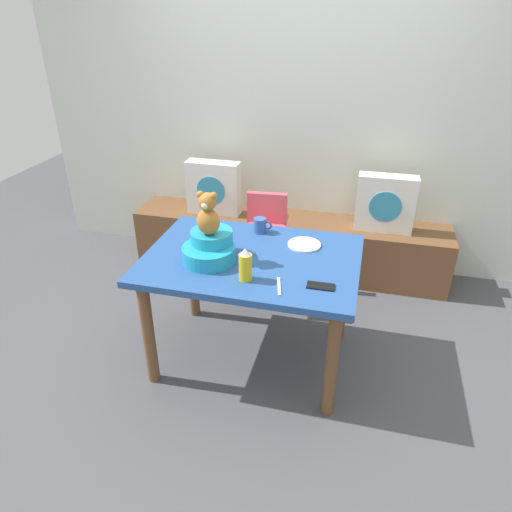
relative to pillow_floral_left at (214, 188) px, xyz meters
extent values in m
plane|color=#4C4C51|center=(0.63, -1.17, -0.68)|extent=(8.00, 8.00, 0.00)
cube|color=silver|center=(0.63, 0.29, 0.62)|extent=(4.40, 0.10, 2.60)
cube|color=brown|center=(0.63, 0.02, -0.45)|extent=(2.60, 0.44, 0.46)
cube|color=white|center=(0.00, 0.00, 0.00)|extent=(0.44, 0.14, 0.44)
cylinder|color=teal|center=(0.00, -0.07, 0.00)|extent=(0.24, 0.01, 0.24)
cube|color=white|center=(1.38, 0.00, 0.00)|extent=(0.44, 0.14, 0.44)
cylinder|color=teal|center=(1.38, -0.07, 0.00)|extent=(0.24, 0.01, 0.24)
cube|color=#264C8C|center=(0.63, -1.17, 0.04)|extent=(1.23, 0.89, 0.04)
cylinder|color=brown|center=(0.11, -1.52, -0.33)|extent=(0.07, 0.07, 0.70)
cylinder|color=brown|center=(1.16, -1.52, -0.33)|extent=(0.07, 0.07, 0.70)
cylinder|color=brown|center=(0.11, -0.82, -0.33)|extent=(0.07, 0.07, 0.70)
cylinder|color=brown|center=(1.16, -0.82, -0.33)|extent=(0.07, 0.07, 0.70)
cylinder|color=#D84C59|center=(0.53, -0.43, -0.17)|extent=(0.34, 0.34, 0.10)
cube|color=#D84C59|center=(0.52, -0.29, -0.01)|extent=(0.30, 0.07, 0.24)
cube|color=white|center=(0.55, -0.61, -0.10)|extent=(0.31, 0.22, 0.02)
cylinder|color=silver|center=(0.39, -0.57, -0.45)|extent=(0.03, 0.03, 0.46)
cylinder|color=silver|center=(0.67, -0.57, -0.45)|extent=(0.03, 0.03, 0.46)
cylinder|color=silver|center=(0.39, -0.29, -0.45)|extent=(0.03, 0.03, 0.46)
cylinder|color=silver|center=(0.67, -0.29, -0.45)|extent=(0.03, 0.03, 0.46)
cylinder|color=#1F97BC|center=(0.41, -1.28, 0.10)|extent=(0.30, 0.30, 0.09)
cylinder|color=#1F97BC|center=(0.41, -1.22, 0.18)|extent=(0.24, 0.24, 0.07)
ellipsoid|color=#AE702D|center=(0.41, -1.26, 0.29)|extent=(0.13, 0.11, 0.15)
sphere|color=#AE702D|center=(0.41, -1.26, 0.41)|extent=(0.10, 0.10, 0.10)
sphere|color=beige|center=(0.41, -1.30, 0.40)|extent=(0.04, 0.04, 0.04)
sphere|color=#AE702D|center=(0.38, -1.26, 0.45)|extent=(0.04, 0.04, 0.04)
sphere|color=#AE702D|center=(0.45, -1.26, 0.45)|extent=(0.04, 0.04, 0.04)
cylinder|color=gold|center=(0.67, -1.42, 0.13)|extent=(0.07, 0.07, 0.15)
cone|color=white|center=(0.67, -1.42, 0.23)|extent=(0.06, 0.06, 0.03)
cylinder|color=#335999|center=(0.60, -0.85, 0.11)|extent=(0.08, 0.08, 0.09)
torus|color=#335999|center=(0.65, -0.85, 0.11)|extent=(0.06, 0.01, 0.06)
cylinder|color=white|center=(0.32, -0.99, 0.07)|extent=(0.20, 0.20, 0.01)
cylinder|color=white|center=(0.91, -0.96, 0.07)|extent=(0.20, 0.20, 0.01)
cube|color=black|center=(1.06, -1.40, 0.06)|extent=(0.15, 0.07, 0.01)
cube|color=silver|center=(0.85, -1.45, 0.06)|extent=(0.06, 0.17, 0.01)
camera|label=1|loc=(1.24, -3.45, 1.35)|focal=32.62mm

